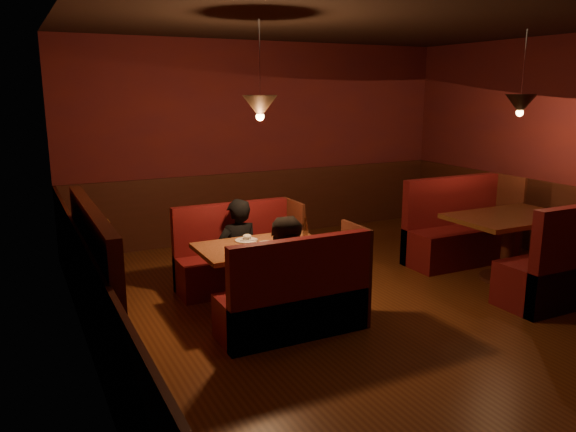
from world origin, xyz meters
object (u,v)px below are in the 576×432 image
second_table (509,232)px  second_bench_near (572,271)px  second_bench_far (459,235)px  main_table (263,259)px  diner_a (237,229)px  diner_b (290,256)px  main_bench_near (297,303)px  main_bench_far (238,261)px

second_table → second_bench_near: second_bench_near is taller
second_bench_far → second_bench_near: bearing=-90.0°
main_table → diner_a: size_ratio=0.92×
second_table → main_table: bearing=170.8°
second_table → second_bench_near: (0.03, -0.83, -0.23)m
diner_b → main_bench_near: bearing=-106.3°
main_bench_near → diner_a: size_ratio=1.01×
main_bench_far → diner_b: bearing=-90.2°
diner_b → main_bench_far: bearing=70.8°
main_table → diner_b: (0.01, -0.60, 0.20)m
main_bench_near → diner_a: diner_a is taller
main_bench_far → diner_a: 0.40m
main_bench_near → second_bench_near: size_ratio=0.91×
main_table → diner_b: bearing=-89.2°
second_table → diner_a: diner_a is taller
diner_b → diner_a: bearing=72.2°
main_table → main_bench_far: (0.01, 0.72, -0.22)m
second_table → second_bench_near: 0.86m
diner_a → main_bench_near: bearing=87.4°
main_bench_near → second_bench_far: bearing=20.1°
main_bench_far → main_bench_near: same height
second_bench_far → main_bench_near: bearing=-159.9°
main_table → second_bench_far: second_bench_far is taller
main_table → second_bench_far: bearing=6.9°
main_bench_far → diner_b: (-0.01, -1.33, 0.42)m
second_bench_far → diner_a: bearing=174.5°
second_table → second_bench_far: second_bench_far is taller
second_table → diner_b: (-2.93, -0.13, 0.14)m
main_bench_near → diner_b: bearing=92.7°
second_bench_near → diner_b: (-2.96, 0.70, 0.37)m
second_bench_near → diner_a: diner_a is taller
second_table → second_bench_far: 0.86m
main_bench_far → main_bench_near: 1.45m
main_table → second_table: (2.94, -0.47, 0.06)m
second_table → main_bench_far: bearing=157.7°
main_bench_near → diner_a: 1.43m
main_bench_near → second_bench_far: (2.96, 1.09, 0.05)m
diner_a → second_table: bearing=155.3°
main_bench_far → diner_b: diner_b is taller
main_table → diner_b: diner_b is taller
main_bench_near → diner_b: diner_b is taller
main_bench_far → main_bench_near: size_ratio=1.00×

